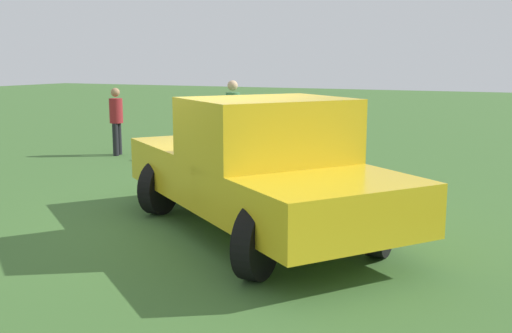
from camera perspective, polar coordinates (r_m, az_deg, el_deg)
The scene contains 4 objects.
ground_plane at distance 8.44m, azimuth -4.06°, elevation -5.77°, with size 80.00×80.00×0.00m, color #3D662D.
pickup_truck at distance 7.90m, azimuth 0.43°, elevation 0.19°, with size 4.47×5.10×1.82m.
person_bystander at distance 15.06m, azimuth -13.04°, elevation 4.51°, with size 0.40×0.40×1.64m.
person_visitor at distance 14.14m, azimuth -2.20°, elevation 4.94°, with size 0.44×0.44×1.83m.
Camera 1 is at (-7.04, -4.05, 2.29)m, focal length 42.42 mm.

